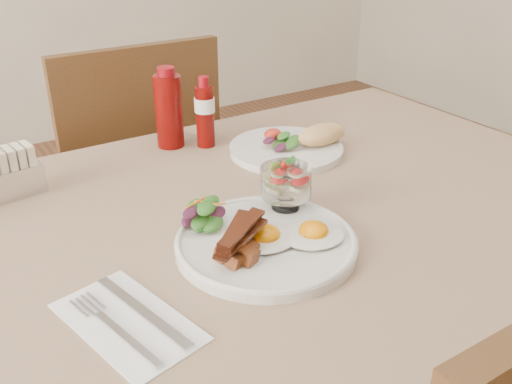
# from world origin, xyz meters

# --- Properties ---
(table) EXTENTS (1.33, 0.88, 0.75)m
(table) POSITION_xyz_m (0.00, 0.00, 0.66)
(table) COLOR brown
(table) RESTS_ON ground
(chair_far) EXTENTS (0.42, 0.42, 0.93)m
(chair_far) POSITION_xyz_m (0.00, 0.66, 0.52)
(chair_far) COLOR brown
(chair_far) RESTS_ON ground
(main_plate) EXTENTS (0.28, 0.28, 0.02)m
(main_plate) POSITION_xyz_m (-0.07, -0.11, 0.76)
(main_plate) COLOR silver
(main_plate) RESTS_ON table
(fried_eggs) EXTENTS (0.19, 0.14, 0.03)m
(fried_eggs) POSITION_xyz_m (-0.04, -0.13, 0.78)
(fried_eggs) COLOR silver
(fried_eggs) RESTS_ON main_plate
(bacon_potato_pile) EXTENTS (0.11, 0.08, 0.05)m
(bacon_potato_pile) POSITION_xyz_m (-0.13, -0.13, 0.79)
(bacon_potato_pile) COLOR brown
(bacon_potato_pile) RESTS_ON main_plate
(side_salad) EXTENTS (0.08, 0.07, 0.04)m
(side_salad) POSITION_xyz_m (-0.13, -0.02, 0.79)
(side_salad) COLOR #1F4712
(side_salad) RESTS_ON main_plate
(fruit_cup) EXTENTS (0.09, 0.09, 0.09)m
(fruit_cup) POSITION_xyz_m (0.01, -0.04, 0.82)
(fruit_cup) COLOR white
(fruit_cup) RESTS_ON main_plate
(second_plate) EXTENTS (0.25, 0.24, 0.06)m
(second_plate) POSITION_xyz_m (0.19, 0.18, 0.77)
(second_plate) COLOR silver
(second_plate) RESTS_ON table
(ketchup_bottle) EXTENTS (0.07, 0.07, 0.17)m
(ketchup_bottle) POSITION_xyz_m (-0.01, 0.35, 0.83)
(ketchup_bottle) COLOR #580605
(ketchup_bottle) RESTS_ON table
(hot_sauce_bottle) EXTENTS (0.05, 0.05, 0.15)m
(hot_sauce_bottle) POSITION_xyz_m (0.05, 0.31, 0.83)
(hot_sauce_bottle) COLOR #580605
(hot_sauce_bottle) RESTS_ON table
(sugar_caddy) EXTENTS (0.11, 0.07, 0.09)m
(sugar_caddy) POSITION_xyz_m (-0.35, 0.29, 0.79)
(sugar_caddy) COLOR silver
(sugar_caddy) RESTS_ON table
(napkin_cutlery) EXTENTS (0.15, 0.22, 0.01)m
(napkin_cutlery) POSITION_xyz_m (-0.31, -0.16, 0.75)
(napkin_cutlery) COLOR white
(napkin_cutlery) RESTS_ON table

